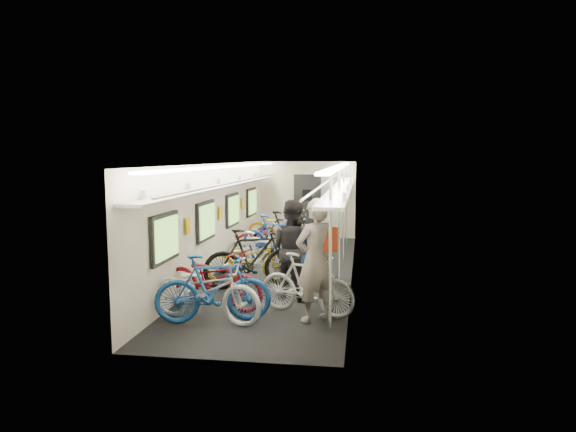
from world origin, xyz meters
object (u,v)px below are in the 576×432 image
(passenger_near, at_px, (315,260))
(passenger_mid, at_px, (292,249))
(bicycle_0, at_px, (206,290))
(bicycle_1, at_px, (213,289))
(backpack, at_px, (328,239))

(passenger_near, height_order, passenger_mid, passenger_near)
(bicycle_0, relative_size, passenger_near, 1.00)
(bicycle_0, distance_m, bicycle_1, 0.15)
(passenger_near, relative_size, backpack, 5.07)
(bicycle_0, height_order, backpack, backpack)
(bicycle_0, bearing_deg, bicycle_1, -95.67)
(passenger_near, bearing_deg, backpack, 164.95)
(bicycle_0, distance_m, backpack, 2.06)
(passenger_mid, bearing_deg, passenger_near, 142.28)
(passenger_near, xyz_separation_m, passenger_mid, (-0.53, 1.26, -0.07))
(bicycle_0, bearing_deg, passenger_near, -66.53)
(bicycle_1, xyz_separation_m, backpack, (1.73, 0.40, 0.74))
(passenger_near, bearing_deg, bicycle_0, -31.57)
(passenger_mid, height_order, backpack, passenger_mid)
(passenger_near, distance_m, passenger_mid, 1.37)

